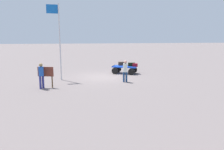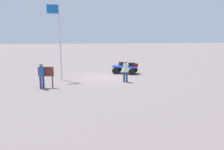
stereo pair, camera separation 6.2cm
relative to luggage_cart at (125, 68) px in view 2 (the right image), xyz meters
name	(u,v)px [view 2 (the right image)]	position (x,y,z in m)	size (l,w,h in m)	color
ground_plane	(103,77)	(2.08, 1.34, -0.49)	(120.00, 120.00, 0.00)	slate
luggage_cart	(125,68)	(0.00, 0.00, 0.00)	(2.38, 1.93, 0.68)	blue
suitcase_tan	(132,64)	(-0.61, 0.15, 0.34)	(0.66, 0.41, 0.30)	black
suitcase_navy	(135,65)	(-0.88, 0.39, 0.32)	(0.50, 0.41, 0.26)	maroon
suitcase_maroon	(122,64)	(0.14, -0.52, 0.35)	(0.64, 0.41, 0.31)	#3C2B20
worker_lead	(125,70)	(0.58, 3.53, 0.44)	(0.34, 0.33, 1.62)	navy
worker_trailing	(42,74)	(6.37, 4.88, 0.49)	(0.46, 0.46, 1.69)	navy
flagpole	(59,35)	(5.47, 2.15, 2.93)	(0.93, 0.15, 5.76)	silver
signboard	(46,74)	(6.14, 4.63, 0.46)	(1.05, 0.30, 1.41)	#4C3319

